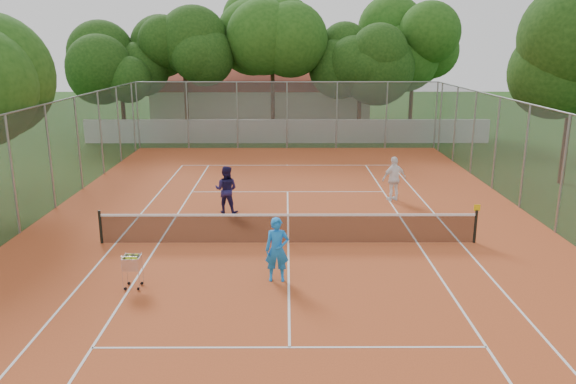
{
  "coord_description": "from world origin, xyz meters",
  "views": [
    {
      "loc": [
        -0.07,
        -16.87,
        6.12
      ],
      "look_at": [
        0.0,
        1.5,
        1.3
      ],
      "focal_mm": 35.0,
      "sensor_mm": 36.0,
      "label": 1
    }
  ],
  "objects_px": {
    "player_far_right": "(394,179)",
    "ball_hopper": "(133,271)",
    "player_far_left": "(226,190)",
    "player_near": "(277,250)",
    "clubhouse": "(262,95)",
    "tennis_net": "(288,228)"
  },
  "relations": [
    {
      "from": "tennis_net",
      "to": "player_far_right",
      "type": "distance_m",
      "value": 6.63
    },
    {
      "from": "player_near",
      "to": "clubhouse",
      "type": "bearing_deg",
      "value": 92.79
    },
    {
      "from": "player_far_left",
      "to": "ball_hopper",
      "type": "bearing_deg",
      "value": 87.17
    },
    {
      "from": "player_near",
      "to": "player_far_right",
      "type": "height_order",
      "value": "player_far_right"
    },
    {
      "from": "tennis_net",
      "to": "player_far_right",
      "type": "xyz_separation_m",
      "value": [
        4.29,
        5.04,
        0.41
      ]
    },
    {
      "from": "tennis_net",
      "to": "ball_hopper",
      "type": "distance_m",
      "value": 5.27
    },
    {
      "from": "tennis_net",
      "to": "player_far_left",
      "type": "relative_size",
      "value": 6.65
    },
    {
      "from": "ball_hopper",
      "to": "player_far_right",
      "type": "bearing_deg",
      "value": 27.58
    },
    {
      "from": "player_near",
      "to": "player_far_left",
      "type": "relative_size",
      "value": 0.98
    },
    {
      "from": "tennis_net",
      "to": "player_near",
      "type": "relative_size",
      "value": 6.82
    },
    {
      "from": "clubhouse",
      "to": "player_far_right",
      "type": "bearing_deg",
      "value": -75.3
    },
    {
      "from": "tennis_net",
      "to": "ball_hopper",
      "type": "height_order",
      "value": "tennis_net"
    },
    {
      "from": "ball_hopper",
      "to": "player_near",
      "type": "bearing_deg",
      "value": -10.65
    },
    {
      "from": "tennis_net",
      "to": "player_far_right",
      "type": "relative_size",
      "value": 6.59
    },
    {
      "from": "clubhouse",
      "to": "player_far_left",
      "type": "height_order",
      "value": "clubhouse"
    },
    {
      "from": "player_far_right",
      "to": "player_far_left",
      "type": "bearing_deg",
      "value": -5.91
    },
    {
      "from": "ball_hopper",
      "to": "clubhouse",
      "type": "bearing_deg",
      "value": 68.52
    },
    {
      "from": "player_far_left",
      "to": "player_near",
      "type": "bearing_deg",
      "value": 119.12
    },
    {
      "from": "tennis_net",
      "to": "ball_hopper",
      "type": "xyz_separation_m",
      "value": [
        -4.03,
        -3.41,
        -0.02
      ]
    },
    {
      "from": "player_near",
      "to": "ball_hopper",
      "type": "bearing_deg",
      "value": -172.99
    },
    {
      "from": "player_far_right",
      "to": "ball_hopper",
      "type": "distance_m",
      "value": 11.86
    },
    {
      "from": "tennis_net",
      "to": "player_far_right",
      "type": "bearing_deg",
      "value": 49.64
    }
  ]
}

